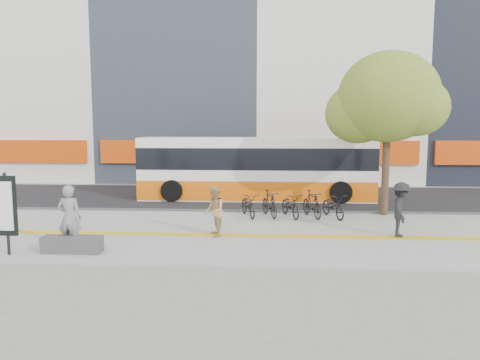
# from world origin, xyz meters

# --- Properties ---
(ground) EXTENTS (120.00, 120.00, 0.00)m
(ground) POSITION_xyz_m (0.00, 0.00, 0.00)
(ground) COLOR slate
(ground) RESTS_ON ground
(sidewalk) EXTENTS (40.00, 7.00, 0.08)m
(sidewalk) POSITION_xyz_m (0.00, 1.50, 0.04)
(sidewalk) COLOR gray
(sidewalk) RESTS_ON ground
(tactile_strip) EXTENTS (40.00, 0.45, 0.01)m
(tactile_strip) POSITION_xyz_m (0.00, 1.00, 0.09)
(tactile_strip) COLOR gold
(tactile_strip) RESTS_ON sidewalk
(street) EXTENTS (40.00, 8.00, 0.06)m
(street) POSITION_xyz_m (0.00, 9.00, 0.03)
(street) COLOR black
(street) RESTS_ON ground
(curb) EXTENTS (40.00, 0.25, 0.14)m
(curb) POSITION_xyz_m (0.00, 5.00, 0.07)
(curb) COLOR #333335
(curb) RESTS_ON ground
(bench) EXTENTS (1.60, 0.45, 0.45)m
(bench) POSITION_xyz_m (-2.60, -1.20, 0.30)
(bench) COLOR #333335
(bench) RESTS_ON sidewalk
(signboard) EXTENTS (0.55, 0.10, 2.20)m
(signboard) POSITION_xyz_m (-4.20, -1.51, 1.37)
(signboard) COLOR black
(signboard) RESTS_ON sidewalk
(street_tree) EXTENTS (4.40, 3.80, 6.31)m
(street_tree) POSITION_xyz_m (7.18, 4.82, 4.51)
(street_tree) COLOR #3B271A
(street_tree) RESTS_ON sidewalk
(bus) EXTENTS (10.99, 2.61, 2.93)m
(bus) POSITION_xyz_m (2.12, 8.50, 1.44)
(bus) COLOR white
(bus) RESTS_ON street
(bicycle_row) EXTENTS (4.31, 1.84, 1.01)m
(bicycle_row) POSITION_xyz_m (3.54, 4.00, 0.55)
(bicycle_row) COLOR black
(bicycle_row) RESTS_ON sidewalk
(seated_woman) EXTENTS (0.67, 0.44, 1.82)m
(seated_woman) POSITION_xyz_m (-2.75, -0.96, 0.99)
(seated_woman) COLOR black
(seated_woman) RESTS_ON sidewalk
(pedestrian_tan) EXTENTS (0.74, 0.87, 1.59)m
(pedestrian_tan) POSITION_xyz_m (1.02, 0.85, 0.87)
(pedestrian_tan) COLOR tan
(pedestrian_tan) RESTS_ON sidewalk
(pedestrian_dark) EXTENTS (0.86, 1.21, 1.71)m
(pedestrian_dark) POSITION_xyz_m (6.78, 1.14, 0.93)
(pedestrian_dark) COLOR black
(pedestrian_dark) RESTS_ON sidewalk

